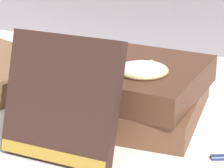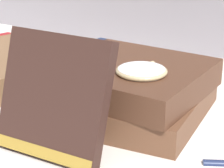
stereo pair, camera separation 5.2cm
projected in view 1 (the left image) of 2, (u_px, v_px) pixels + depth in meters
name	position (u px, v px, depth m)	size (l,w,h in m)	color
ground_plane	(92.00, 127.00, 0.54)	(3.00, 3.00, 0.00)	white
book_flat_bottom	(122.00, 99.00, 0.58)	(0.19, 0.19, 0.03)	brown
book_flat_top	(121.00, 75.00, 0.57)	(0.19, 0.17, 0.03)	#4C2D1E
book_leaning_front	(65.00, 104.00, 0.46)	(0.12, 0.05, 0.12)	#331E19
pocket_watch	(143.00, 70.00, 0.53)	(0.06, 0.06, 0.01)	silver
reading_glasses	(104.00, 67.00, 0.74)	(0.10, 0.05, 0.00)	#ADADB2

